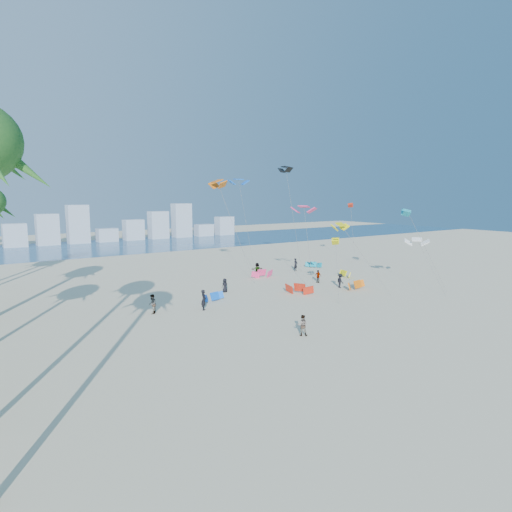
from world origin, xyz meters
TOP-DOWN VIEW (x-y plane):
  - ground at (0.00, 0.00)m, footprint 220.00×220.00m
  - ocean at (0.00, 72.00)m, footprint 220.00×220.00m
  - kitesurfer_near at (-3.38, 15.33)m, footprint 0.77×0.84m
  - kitesurfer_mid at (-0.86, 4.26)m, footprint 1.00×0.97m
  - kitesurfers_far at (7.89, 21.10)m, footprint 26.13×12.64m
  - grounded_kites at (11.75, 19.39)m, footprint 24.77×16.34m
  - flying_kites at (14.71, 22.54)m, footprint 27.50×30.42m
  - distant_skyline at (-1.19, 82.00)m, footprint 85.00×3.00m

SIDE VIEW (x-z plane):
  - ground at x=0.00m, z-range 0.00..0.00m
  - ocean at x=0.00m, z-range 0.01..0.01m
  - grounded_kites at x=11.75m, z-range -0.05..0.97m
  - kitesurfer_mid at x=-0.86m, z-range 0.00..1.62m
  - kitesurfers_far at x=7.89m, z-range -0.05..1.77m
  - kitesurfer_near at x=-3.38m, z-range 0.00..1.92m
  - distant_skyline at x=-1.19m, z-range -1.11..7.29m
  - flying_kites at x=14.71m, z-range 2.78..17.76m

